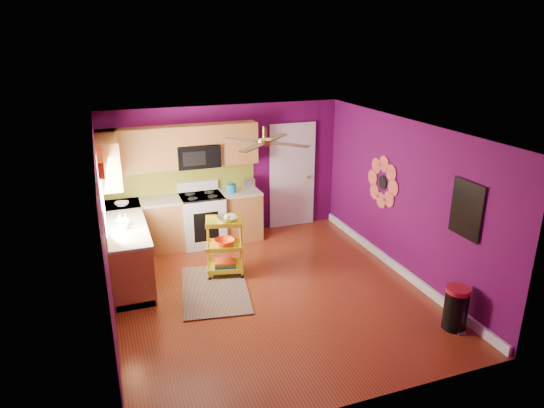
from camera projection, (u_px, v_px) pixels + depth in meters
name	position (u px, v px, depth m)	size (l,w,h in m)	color
ground	(270.00, 293.00, 7.35)	(5.00, 5.00, 0.00)	maroon
room_envelope	(272.00, 190.00, 6.81)	(4.54, 5.04, 2.52)	#570A4C
lower_cabinets	(162.00, 234.00, 8.38)	(2.81, 2.31, 0.94)	#995D29
electric_range	(202.00, 219.00, 8.94)	(0.76, 0.66, 1.13)	white
upper_cabinetry	(159.00, 152.00, 8.28)	(2.80, 2.30, 1.26)	#995D29
left_window	(101.00, 179.00, 6.99)	(0.08, 1.35, 1.08)	white
panel_door	(292.00, 177.00, 9.63)	(0.95, 0.11, 2.15)	white
right_wall_art	(417.00, 193.00, 7.28)	(0.04, 2.74, 1.04)	black
ceiling_fan	(265.00, 141.00, 6.76)	(1.01, 1.01, 0.26)	#BF8C3F
shag_rug	(215.00, 289.00, 7.42)	(0.98, 1.60, 0.02)	black
rolling_cart	(225.00, 244.00, 7.73)	(0.66, 0.55, 1.04)	yellow
trash_can	(456.00, 308.00, 6.37)	(0.35, 0.37, 0.60)	black
teal_kettle	(231.00, 188.00, 8.93)	(0.18, 0.18, 0.21)	#1574A2
toaster	(249.00, 183.00, 9.20)	(0.22, 0.15, 0.18)	beige
soap_bottle_a	(126.00, 220.00, 7.38)	(0.09, 0.09, 0.19)	#EA3F72
soap_bottle_b	(120.00, 219.00, 7.45)	(0.12, 0.12, 0.16)	white
counter_dish	(122.00, 204.00, 8.26)	(0.24, 0.24, 0.06)	white
counter_cup	(126.00, 226.00, 7.26)	(0.11, 0.11, 0.09)	white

